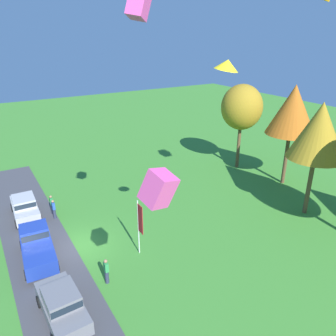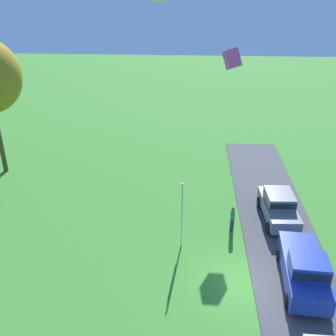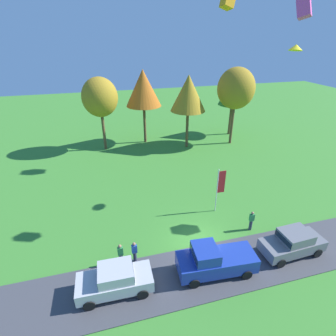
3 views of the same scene
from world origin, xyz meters
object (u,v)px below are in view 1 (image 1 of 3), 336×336
at_px(tree_right_of_center, 293,110).
at_px(kite_box_trailing_tail, 138,5).
at_px(car_sedan_mid_row, 62,304).
at_px(person_beside_suv, 54,209).
at_px(tree_lone_near, 242,107).
at_px(kite_delta_high_right, 227,65).
at_px(tree_far_left, 319,131).
at_px(person_on_lawn, 106,271).
at_px(car_pickup_far_end, 37,245).
at_px(person_watching_sky, 52,204).
at_px(kite_box_mid_center, 158,189).
at_px(flag_banner, 140,222).
at_px(car_sedan_near_entrance, 25,206).

height_order(tree_right_of_center, kite_box_trailing_tail, kite_box_trailing_tail).
distance_m(car_sedan_mid_row, person_beside_suv, 10.89).
bearing_deg(tree_lone_near, kite_delta_high_right, -46.14).
bearing_deg(tree_far_left, car_sedan_mid_row, -88.08).
bearing_deg(person_on_lawn, person_beside_suv, -174.56).
bearing_deg(car_pickup_far_end, kite_delta_high_right, 39.79).
height_order(person_watching_sky, tree_lone_near, tree_lone_near).
bearing_deg(tree_far_left, kite_delta_high_right, -73.69).
bearing_deg(person_watching_sky, tree_right_of_center, 74.95).
distance_m(tree_lone_near, kite_box_mid_center, 25.66).
xyz_separation_m(person_beside_suv, flag_banner, (7.88, 3.90, 1.71)).
distance_m(person_on_lawn, tree_lone_near, 22.84).
xyz_separation_m(person_watching_sky, kite_delta_high_right, (14.73, 5.33, 12.02)).
height_order(car_pickup_far_end, person_beside_suv, car_pickup_far_end).
bearing_deg(person_watching_sky, kite_box_mid_center, 3.09).
bearing_deg(tree_far_left, tree_right_of_center, 148.13).
xyz_separation_m(person_watching_sky, tree_far_left, (10.91, 18.37, 6.28)).
relative_size(car_pickup_far_end, kite_delta_high_right, 4.95).
xyz_separation_m(car_sedan_mid_row, kite_box_trailing_tail, (0.78, 4.61, 14.14)).
bearing_deg(tree_lone_near, kite_box_trailing_tail, -55.88).
relative_size(person_beside_suv, kite_box_mid_center, 1.43).
bearing_deg(person_beside_suv, tree_lone_near, 92.08).
relative_size(tree_lone_near, tree_far_left, 0.98).
relative_size(tree_lone_near, flag_banner, 2.27).
distance_m(tree_lone_near, tree_far_left, 10.95).
bearing_deg(flag_banner, car_sedan_mid_row, -65.02).
bearing_deg(car_pickup_far_end, car_sedan_mid_row, 0.89).
bearing_deg(flag_banner, kite_delta_high_right, 14.03).
bearing_deg(tree_lone_near, person_watching_sky, -90.48).
bearing_deg(kite_box_trailing_tail, kite_box_mid_center, -20.21).
distance_m(tree_lone_near, kite_delta_high_right, 21.86).
distance_m(car_pickup_far_end, person_watching_sky, 6.06).
xyz_separation_m(kite_box_mid_center, kite_delta_high_right, (-1.89, 4.44, 3.85)).
distance_m(car_sedan_mid_row, person_on_lawn, 3.31).
bearing_deg(kite_box_trailing_tail, person_on_lawn, -143.45).
relative_size(person_on_lawn, tree_lone_near, 0.18).
bearing_deg(person_watching_sky, person_beside_suv, -2.84).
xyz_separation_m(tree_lone_near, kite_delta_high_right, (14.55, -15.14, 6.07)).
height_order(car_sedan_mid_row, flag_banner, flag_banner).
relative_size(person_on_lawn, flag_banner, 0.42).
height_order(car_pickup_far_end, person_watching_sky, car_pickup_far_end).
bearing_deg(kite_box_trailing_tail, kite_delta_high_right, 50.85).
height_order(person_watching_sky, tree_far_left, tree_far_left).
xyz_separation_m(person_watching_sky, kite_box_trailing_tail, (12.38, 2.45, 14.30)).
distance_m(car_pickup_far_end, flag_banner, 7.04).
relative_size(car_sedan_near_entrance, tree_far_left, 0.47).
bearing_deg(car_sedan_mid_row, tree_far_left, 91.92).
bearing_deg(kite_box_mid_center, person_watching_sky, -176.91).
relative_size(person_beside_suv, flag_banner, 0.42).
relative_size(tree_lone_near, kite_delta_high_right, 8.95).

